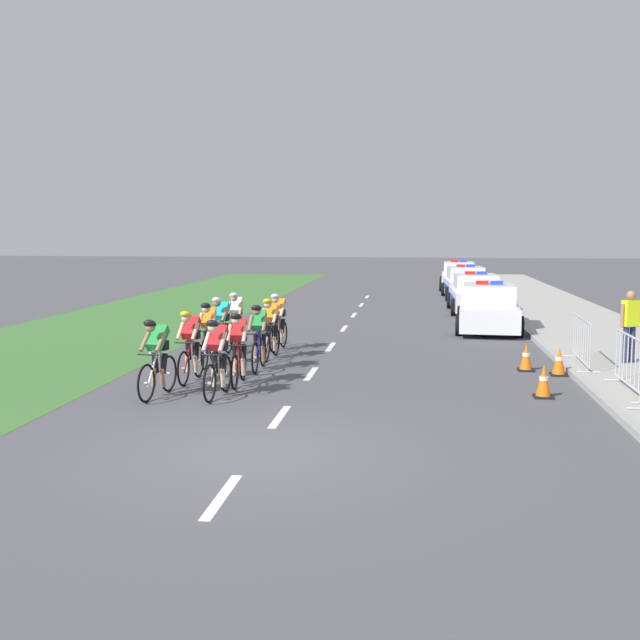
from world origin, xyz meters
TOP-DOWN VIEW (x-y plane):
  - ground_plane at (0.00, 0.00)m, footprint 160.00×160.00m
  - sidewalk_slab at (7.69, 14.00)m, footprint 4.09×60.00m
  - kerb_edge at (5.73, 14.00)m, footprint 0.16×60.00m
  - grass_verge at (-7.56, 14.00)m, footprint 7.00×60.00m
  - lane_markings_centre at (0.00, 12.10)m, footprint 0.14×29.60m
  - cyclist_lead at (-2.59, 3.35)m, footprint 0.45×1.72m
  - cyclist_second at (-1.44, 3.48)m, footprint 0.43×1.72m
  - cyclist_third at (-2.39, 4.91)m, footprint 0.42×1.72m
  - cyclist_fourth at (-1.31, 4.67)m, footprint 0.43×1.72m
  - cyclist_fifth at (-2.51, 6.76)m, footprint 0.43×1.72m
  - cyclist_sixth at (-1.24, 6.39)m, footprint 0.42×1.72m
  - cyclist_seventh at (-2.58, 8.20)m, footprint 0.45×1.72m
  - cyclist_eighth at (-1.27, 7.97)m, footprint 0.43×1.72m
  - cyclist_ninth at (-2.53, 9.60)m, footprint 0.43×1.72m
  - cyclist_tenth at (-1.32, 9.35)m, footprint 0.45×1.72m
  - police_car_nearest at (4.60, 14.09)m, footprint 2.23×4.51m
  - police_car_second at (4.60, 19.69)m, footprint 2.05×4.43m
  - police_car_third at (4.60, 25.84)m, footprint 2.12×4.46m
  - police_car_furthest at (4.60, 31.37)m, footprint 2.14×4.47m
  - crowd_barrier_middle at (6.35, 4.36)m, footprint 0.53×2.32m
  - crowd_barrier_rear at (6.06, 7.34)m, footprint 0.61×2.32m
  - traffic_cone_near at (5.43, 6.57)m, footprint 0.36×0.36m
  - traffic_cone_mid at (4.72, 4.21)m, footprint 0.36×0.36m
  - traffic_cone_far at (4.79, 7.06)m, footprint 0.36×0.36m
  - spectator_closest at (7.20, 7.76)m, footprint 0.51×0.35m

SIDE VIEW (x-z plane):
  - ground_plane at x=0.00m, z-range 0.00..0.00m
  - lane_markings_centre at x=0.00m, z-range 0.00..0.01m
  - grass_verge at x=-7.56m, z-range 0.00..0.01m
  - sidewalk_slab at x=7.69m, z-range 0.00..0.12m
  - kerb_edge at x=5.73m, z-range 0.00..0.13m
  - traffic_cone_near at x=5.43m, z-range -0.01..0.63m
  - traffic_cone_mid at x=4.72m, z-range -0.01..0.63m
  - traffic_cone_far at x=4.79m, z-range -0.01..0.63m
  - crowd_barrier_middle at x=6.35m, z-range 0.11..1.18m
  - crowd_barrier_rear at x=6.06m, z-range 0.11..1.18m
  - police_car_nearest at x=4.60m, z-range -0.12..1.48m
  - police_car_second at x=4.60m, z-range -0.12..1.48m
  - police_car_third at x=4.60m, z-range -0.12..1.48m
  - police_car_furthest at x=4.60m, z-range -0.12..1.48m
  - cyclist_lead at x=-2.59m, z-range 0.00..1.57m
  - cyclist_second at x=-1.44m, z-range 0.00..1.57m
  - cyclist_third at x=-2.39m, z-range 0.00..1.57m
  - cyclist_fourth at x=-1.31m, z-range 0.00..1.57m
  - cyclist_fifth at x=-2.51m, z-range 0.00..1.57m
  - cyclist_sixth at x=-1.24m, z-range 0.00..1.57m
  - cyclist_seventh at x=-2.58m, z-range 0.00..1.57m
  - cyclist_eighth at x=-1.27m, z-range 0.00..1.57m
  - cyclist_ninth at x=-2.53m, z-range 0.00..1.57m
  - cyclist_tenth at x=-1.32m, z-range 0.00..1.57m
  - spectator_closest at x=7.20m, z-range 0.25..1.92m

